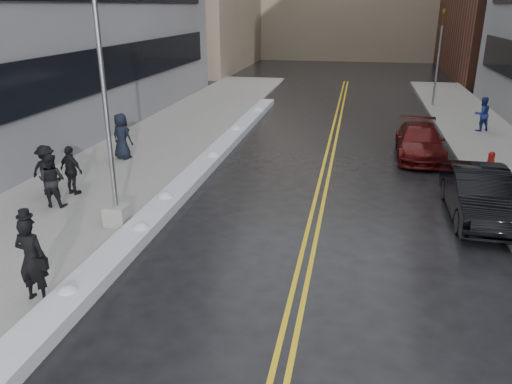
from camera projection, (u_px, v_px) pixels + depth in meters
The scene contains 16 objects.
ground at pixel (203, 271), 12.70m from camera, with size 160.00×160.00×0.00m, color black.
sidewalk_west at pixel (147, 151), 22.92m from camera, with size 5.50×50.00×0.15m, color gray.
lane_line_left at pixel (324, 163), 21.44m from camera, with size 0.12×50.00×0.01m, color gold.
lane_line_right at pixel (331, 163), 21.39m from camera, with size 0.12×50.00×0.01m, color gold.
snow_ridge at pixel (203, 166), 20.44m from camera, with size 0.90×30.00×0.34m, color silver.
lamppost at pixel (110, 148), 14.26m from camera, with size 0.65×0.65×7.62m.
fire_hydrant at pixel (491, 160), 20.02m from camera, with size 0.26×0.26×0.73m.
traffic_signal at pixel (439, 54), 31.96m from camera, with size 0.16×0.20×6.00m.
pedestrian_fedora at pixel (32, 259), 10.90m from camera, with size 0.73×0.48×2.01m, color black.
pedestrian_b at pixel (51, 180), 16.17m from camera, with size 0.86×0.67×1.78m, color black.
pedestrian_c at pixel (122, 136), 21.24m from camera, with size 0.96×0.62×1.96m, color black.
pedestrian_d at pixel (71, 170), 17.20m from camera, with size 1.01×0.42×1.73m, color black.
pedestrian_e at pixel (47, 170), 17.19m from camera, with size 1.14×0.65×1.76m, color black.
pedestrian_east at pixel (482, 114), 26.01m from camera, with size 0.86×0.67×1.77m, color navy.
car_black at pixel (479, 194), 15.64m from camera, with size 1.69×4.85×1.60m, color black.
car_maroon at pixel (420, 142), 22.06m from camera, with size 1.97×4.85×1.41m, color #480B0C.
Camera 1 is at (3.53, -10.70, 6.36)m, focal length 35.00 mm.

